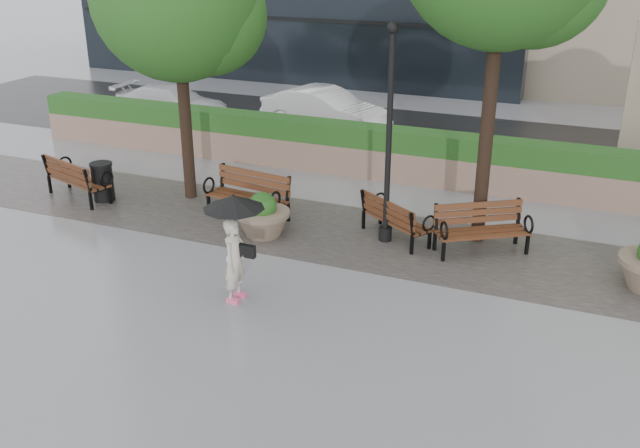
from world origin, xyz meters
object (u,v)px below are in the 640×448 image
at_px(bench_3, 481,239).
at_px(car_left, 173,103).
at_px(car_right, 325,110).
at_px(pedestrian, 235,238).
at_px(bench_0, 79,187).
at_px(lamppost, 388,150).
at_px(planter_left, 263,219).
at_px(trash_bin, 103,183).
at_px(bench_1, 248,204).
at_px(bench_2, 395,227).

bearing_deg(bench_3, car_left, 117.27).
bearing_deg(car_left, car_right, -83.95).
bearing_deg(car_left, pedestrian, -143.03).
distance_m(bench_3, pedestrian, 5.23).
xyz_separation_m(bench_0, lamppost, (7.70, 0.45, 1.71)).
bearing_deg(bench_0, pedestrian, 170.88).
bearing_deg(pedestrian, bench_0, 65.01).
relative_size(bench_0, planter_left, 1.71).
bearing_deg(trash_bin, bench_3, 2.93).
bearing_deg(trash_bin, lamppost, 2.45).
xyz_separation_m(planter_left, car_right, (-1.96, 8.39, 0.32)).
bearing_deg(car_right, bench_1, -159.29).
bearing_deg(trash_bin, bench_2, 3.62).
bearing_deg(bench_2, bench_3, -146.21).
height_order(bench_0, car_left, car_left).
xyz_separation_m(planter_left, car_left, (-7.32, 7.73, 0.21)).
height_order(bench_0, planter_left, bench_0).
height_order(bench_0, car_right, car_right).
distance_m(planter_left, car_right, 8.62).
relative_size(bench_1, car_left, 0.50).
bearing_deg(trash_bin, bench_1, 5.49).
xyz_separation_m(bench_2, trash_bin, (-7.23, -0.46, 0.18)).
relative_size(trash_bin, car_left, 0.22).
bearing_deg(lamppost, bench_0, -176.68).
bearing_deg(bench_1, car_left, 141.90).
relative_size(bench_1, pedestrian, 1.04).
bearing_deg(bench_1, lamppost, 7.50).
distance_m(lamppost, car_right, 8.95).
height_order(trash_bin, lamppost, lamppost).
bearing_deg(car_left, bench_0, -164.99).
xyz_separation_m(bench_1, planter_left, (0.79, -0.82, 0.07)).
height_order(bench_1, pedestrian, pedestrian).
bearing_deg(bench_1, bench_3, 9.62).
distance_m(bench_3, car_right, 9.89).
relative_size(car_right, pedestrian, 2.17).
xyz_separation_m(car_left, car_right, (5.36, 0.67, 0.10)).
distance_m(bench_2, bench_3, 1.81).
bearing_deg(planter_left, car_left, 133.46).
bearing_deg(bench_1, pedestrian, -56.57).
relative_size(bench_2, trash_bin, 1.98).
height_order(car_left, pedestrian, pedestrian).
relative_size(bench_0, bench_1, 0.98).
bearing_deg(car_left, trash_bin, -160.19).
distance_m(bench_2, planter_left, 2.83).
height_order(bench_1, car_left, car_left).
bearing_deg(bench_2, trash_bin, 37.26).
bearing_deg(car_right, trash_bin, 173.89).
bearing_deg(bench_3, planter_left, 158.77).
relative_size(planter_left, trash_bin, 1.30).
bearing_deg(bench_2, planter_left, 52.46).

